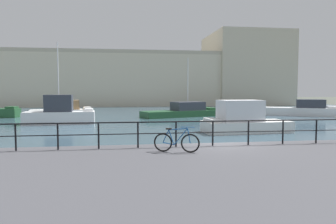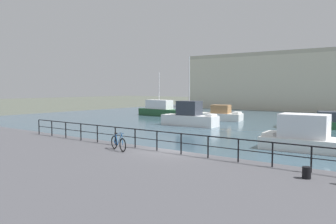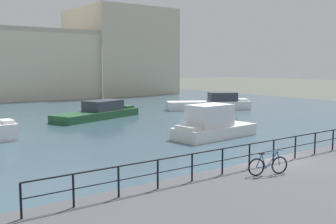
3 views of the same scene
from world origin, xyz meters
The scene contains 11 objects.
ground_plane centered at (0.00, 0.00, 0.00)m, with size 240.00×240.00×0.00m, color #4C5147.
water_basin centered at (0.00, 30.20, 0.01)m, with size 80.00×60.00×0.01m, color #385160.
quay_promenade centered at (0.00, -6.50, 0.40)m, with size 56.00×13.00×0.80m, color #47474C.
harbor_building centered at (6.78, 53.87, 5.82)m, with size 60.62×16.81×15.31m.
moored_small_launch centered at (-10.09, 16.59, 1.02)m, with size 6.39×2.33×7.54m.
moored_green_narrowboat centered at (2.85, 23.15, 0.66)m, with size 9.97×5.79×6.95m.
moored_white_yacht centered at (4.59, 8.79, 0.93)m, with size 6.60×3.13×2.41m.
moored_blue_motorboat centered at (-11.13, 24.27, 0.68)m, with size 7.23×3.74×1.97m.
moored_cabin_cruiser centered at (17.13, 22.44, 0.73)m, with size 9.69×6.53×2.02m.
quay_railing centered at (0.29, -0.75, 1.53)m, with size 23.75×0.07×1.08m.
parked_bicycle centered at (-2.25, -1.89, 1.19)m, with size 1.69×0.63×0.98m.
Camera 1 is at (-4.22, -13.60, 3.16)m, focal length 33.75 mm.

